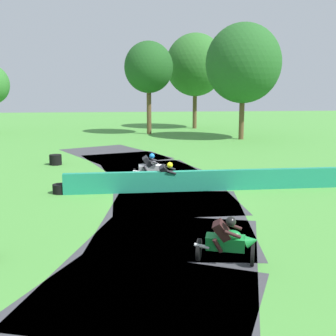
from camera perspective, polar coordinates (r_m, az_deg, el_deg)
name	(u,v)px	position (r m, az deg, el deg)	size (l,w,h in m)	color
ground_plane	(170,191)	(18.95, 0.31, -3.11)	(120.00, 120.00, 0.00)	#4C933D
track_asphalt	(144,192)	(18.85, -3.18, -3.19)	(9.49, 31.49, 0.01)	#3D3D42
safety_barrier	(283,178)	(20.11, 14.96, -1.35)	(0.30, 19.49, 0.90)	#1E8466
motorcycle_lead_green	(228,241)	(11.32, 7.99, -9.53)	(1.68, 1.18, 1.43)	black
motorcycle_chase_black	(168,177)	(18.90, -0.01, -1.19)	(1.69, 0.89, 1.42)	black
motorcycle_trailing_white	(150,167)	(21.06, -2.35, 0.10)	(1.68, 0.81, 1.43)	black
tire_stack_mid_a	(60,189)	(19.13, -14.09, -2.69)	(0.65, 0.65, 0.40)	black
tire_stack_mid_b	(56,160)	(26.12, -14.68, 1.07)	(0.71, 0.71, 0.60)	black
tree_far_left	(243,63)	(37.96, 9.95, 13.50)	(6.38, 6.38, 9.81)	brown
tree_far_right	(149,67)	(41.58, -2.58, 13.17)	(4.59, 4.59, 8.73)	brown
tree_behind_barrier	(195,65)	(47.44, 3.63, 13.47)	(6.33, 6.33, 10.13)	brown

